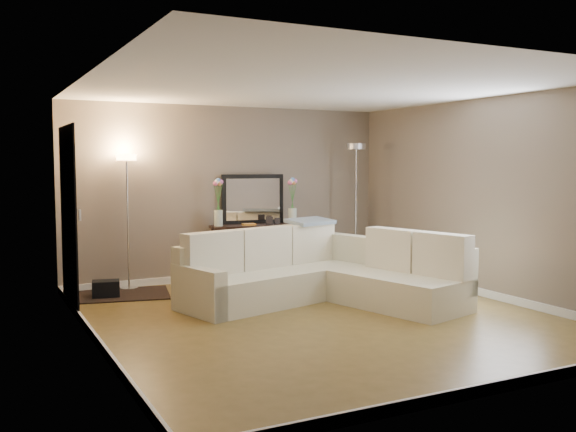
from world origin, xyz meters
name	(u,v)px	position (x,y,z in m)	size (l,w,h in m)	color
floor	(319,317)	(0.00, 0.00, -0.01)	(5.00, 5.50, 0.01)	olive
ceiling	(320,86)	(0.00, 0.00, 2.60)	(5.00, 5.50, 0.01)	white
wall_back	(230,193)	(0.00, 2.76, 1.30)	(5.00, 0.02, 2.60)	#7C6E5F
wall_front	(503,225)	(0.00, -2.76, 1.30)	(5.00, 0.02, 2.60)	#7C6E5F
wall_left	(90,211)	(-2.51, 0.00, 1.30)	(0.02, 5.50, 2.60)	#7C6E5F
wall_right	(488,198)	(2.51, 0.00, 1.30)	(0.02, 5.50, 2.60)	#7C6E5F
baseboard_back	(231,275)	(0.00, 2.73, 0.05)	(5.00, 0.03, 0.10)	white
baseboard_front	(496,387)	(0.00, -2.73, 0.05)	(5.00, 0.03, 0.10)	white
baseboard_left	(96,339)	(-2.48, 0.00, 0.05)	(0.03, 5.50, 0.10)	white
baseboard_right	(484,293)	(2.48, 0.00, 0.05)	(0.03, 5.50, 0.10)	white
doorway	(69,218)	(-2.48, 1.70, 1.10)	(0.02, 1.20, 2.20)	black
switch_plate	(80,215)	(-2.48, 0.85, 1.20)	(0.02, 0.08, 0.12)	white
sectional_sofa	(319,275)	(0.40, 0.71, 0.34)	(3.18, 2.66, 0.92)	beige
throw_blanket	(310,221)	(0.68, 1.46, 0.95)	(0.66, 0.38, 0.05)	#7E92A3
console_table	(251,249)	(0.21, 2.45, 0.47)	(1.40, 0.53, 0.84)	black
leaning_mirror	(253,199)	(0.32, 2.61, 1.21)	(0.96, 0.16, 0.75)	black
table_decor	(257,224)	(0.29, 2.40, 0.86)	(0.58, 0.17, 0.14)	orange
flower_vase_left	(218,206)	(-0.28, 2.51, 1.13)	(0.16, 0.14, 0.72)	silver
flower_vase_right	(292,205)	(0.86, 2.37, 1.13)	(0.16, 0.14, 0.72)	silver
floor_lamp_lit	(127,195)	(-1.58, 2.57, 1.32)	(0.31, 0.31, 1.87)	silver
floor_lamp_unlit	(356,182)	(1.90, 2.20, 1.45)	(0.33, 0.33, 2.06)	silver
charcoal_rug	(122,294)	(-1.75, 2.25, 0.01)	(1.22, 0.92, 0.02)	black
black_bag	(106,289)	(-1.97, 2.18, 0.11)	(0.35, 0.24, 0.22)	black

